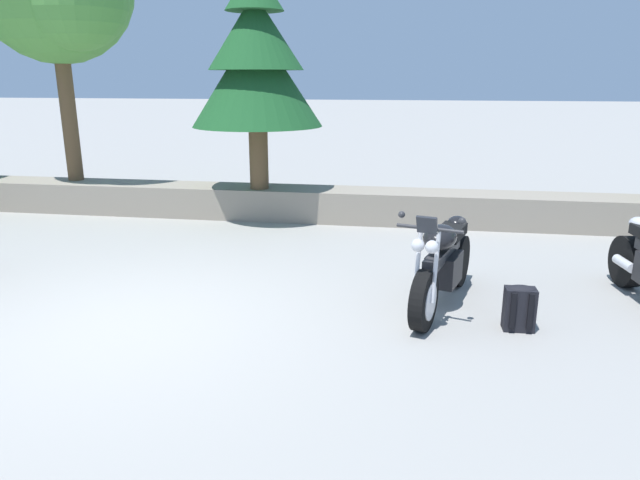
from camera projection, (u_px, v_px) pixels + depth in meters
ground_plane at (131, 325)px, 5.88m from camera, size 120.00×120.00×0.00m
stone_wall at (255, 202)px, 10.36m from camera, size 36.00×0.80×0.55m
motorcycle_black_centre at (442, 264)px, 6.25m from camera, size 0.89×2.02×1.18m
rider_backpack at (519, 307)px, 5.72m from camera, size 0.31×0.27×0.47m
pine_tree_mid_right at (256, 60)px, 9.56m from camera, size 2.21×2.21×3.67m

